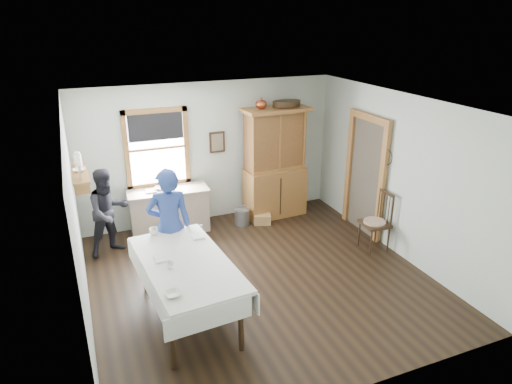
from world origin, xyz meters
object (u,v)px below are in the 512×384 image
china_hutch (275,163)px  woman_blue (170,230)px  dining_table (188,289)px  pail (242,217)px  work_counter (169,211)px  wicker_basket (262,219)px  spindle_chair (375,221)px  figure_dark (109,215)px

china_hutch → woman_blue: bearing=-150.1°
dining_table → woman_blue: bearing=89.5°
pail → work_counter: bearing=170.6°
wicker_basket → woman_blue: 2.53m
china_hutch → work_counter: bearing=176.1°
dining_table → wicker_basket: dining_table is taller
china_hutch → wicker_basket: (-0.41, -0.33, -1.00)m
pail → wicker_basket: pail is taller
china_hutch → woman_blue: (-2.47, -1.61, -0.26)m
dining_table → work_counter: bearing=82.9°
china_hutch → dining_table: bearing=-136.5°
pail → wicker_basket: size_ratio=0.96×
china_hutch → wicker_basket: bearing=-144.9°
dining_table → spindle_chair: spindle_chair is taller
work_counter → china_hutch: 2.25m
pail → spindle_chair: bearing=-45.2°
work_counter → spindle_chair: 3.73m
dining_table → pail: dining_table is taller
china_hutch → pail: size_ratio=6.98×
work_counter → woman_blue: woman_blue is taller
work_counter → wicker_basket: work_counter is taller
work_counter → pail: work_counter is taller
work_counter → china_hutch: bearing=2.5°
figure_dark → woman_blue: bearing=-78.4°
woman_blue → figure_dark: (-0.77, 1.22, -0.14)m
pail → woman_blue: size_ratio=0.19×
dining_table → wicker_basket: (2.07, 2.31, -0.32)m
work_counter → wicker_basket: 1.80m
work_counter → spindle_chair: spindle_chair is taller
woman_blue → figure_dark: size_ratio=1.19×
dining_table → spindle_chair: (3.47, 0.64, 0.11)m
work_counter → pail: 1.41m
china_hutch → woman_blue: china_hutch is taller
china_hutch → wicker_basket: china_hutch is taller
spindle_chair → figure_dark: size_ratio=0.75×
dining_table → woman_blue: woman_blue is taller
spindle_chair → dining_table: bearing=-166.4°
pail → dining_table: bearing=-124.9°
spindle_chair → wicker_basket: 2.22m
pail → figure_dark: 2.52m
figure_dark → china_hutch: bearing=-13.9°
china_hutch → figure_dark: (-3.24, -0.39, -0.40)m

